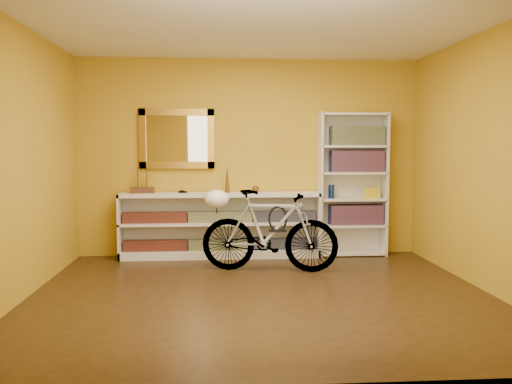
{
  "coord_description": "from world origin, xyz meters",
  "views": [
    {
      "loc": [
        -0.41,
        -5.1,
        1.44
      ],
      "look_at": [
        0.0,
        0.7,
        0.95
      ],
      "focal_mm": 37.4,
      "sensor_mm": 36.0,
      "label": 1
    }
  ],
  "objects": [
    {
      "name": "book_row_c",
      "position": [
        1.41,
        1.84,
        1.59
      ],
      "size": [
        0.7,
        0.22,
        0.25
      ],
      "primitive_type": "cube",
      "color": "#1B515F",
      "rests_on": "bookcase"
    },
    {
      "name": "wall_socket",
      "position": [
        0.9,
        1.99,
        0.25
      ],
      "size": [
        0.09,
        0.02,
        0.09
      ],
      "primitive_type": "cube",
      "color": "silver",
      "rests_on": "back_wall"
    },
    {
      "name": "u_lock",
      "position": [
        0.27,
        0.95,
        0.62
      ],
      "size": [
        0.22,
        0.02,
        0.22
      ],
      "primitive_type": "torus",
      "rotation": [
        1.57,
        0.0,
        0.0
      ],
      "color": "black",
      "rests_on": "bicycle"
    },
    {
      "name": "bookcase",
      "position": [
        1.36,
        1.84,
        0.95
      ],
      "size": [
        0.9,
        0.3,
        1.9
      ],
      "primitive_type": null,
      "color": "silver",
      "rests_on": "floor"
    },
    {
      "name": "left_wall",
      "position": [
        -2.25,
        0.0,
        1.3
      ],
      "size": [
        0.01,
        4.0,
        2.6
      ],
      "primitive_type": "cube",
      "color": "#B68B1B",
      "rests_on": "ground"
    },
    {
      "name": "back_wall",
      "position": [
        0.0,
        2.0,
        1.3
      ],
      "size": [
        4.5,
        0.01,
        2.6
      ],
      "primitive_type": "cube",
      "color": "#B68B1B",
      "rests_on": "ground"
    },
    {
      "name": "floor",
      "position": [
        0.0,
        0.0,
        -0.01
      ],
      "size": [
        4.5,
        4.0,
        0.01
      ],
      "primitive_type": "cube",
      "color": "black",
      "rests_on": "ground"
    },
    {
      "name": "helmet",
      "position": [
        -0.43,
        1.09,
        0.84
      ],
      "size": [
        0.29,
        0.28,
        0.22
      ],
      "primitive_type": "ellipsoid",
      "color": "white",
      "rests_on": "bicycle"
    },
    {
      "name": "model_ship",
      "position": [
        -1.38,
        1.81,
        1.03
      ],
      "size": [
        0.32,
        0.16,
        0.36
      ],
      "primitive_type": null,
      "rotation": [
        0.0,
        0.0,
        0.18
      ],
      "color": "#3D1F11",
      "rests_on": "console_unit"
    },
    {
      "name": "bicycle",
      "position": [
        0.18,
        0.97,
        0.48
      ],
      "size": [
        0.71,
        1.67,
        0.95
      ],
      "primitive_type": "imported",
      "rotation": [
        0.0,
        0.0,
        1.38
      ],
      "color": "silver",
      "rests_on": "floor"
    },
    {
      "name": "bronze_ornament",
      "position": [
        -0.3,
        1.81,
        1.03
      ],
      "size": [
        0.06,
        0.06,
        0.36
      ],
      "primitive_type": "cone",
      "color": "brown",
      "rests_on": "console_unit"
    },
    {
      "name": "red_tin",
      "position": [
        1.16,
        1.87,
        1.56
      ],
      "size": [
        0.17,
        0.17,
        0.18
      ],
      "primitive_type": "cube",
      "rotation": [
        0.0,
        0.0,
        -0.21
      ],
      "color": "maroon",
      "rests_on": "bookcase"
    },
    {
      "name": "travel_mug",
      "position": [
        1.08,
        1.82,
        0.85
      ],
      "size": [
        0.08,
        0.08,
        0.18
      ],
      "primitive_type": "cylinder",
      "color": "navy",
      "rests_on": "bookcase"
    },
    {
      "name": "right_wall",
      "position": [
        2.25,
        0.0,
        1.3
      ],
      "size": [
        0.01,
        4.0,
        2.6
      ],
      "primitive_type": "cube",
      "color": "#B68B1B",
      "rests_on": "ground"
    },
    {
      "name": "console_unit",
      "position": [
        -0.39,
        1.81,
        0.42
      ],
      "size": [
        2.6,
        0.35,
        0.85
      ],
      "primitive_type": null,
      "color": "silver",
      "rests_on": "floor"
    },
    {
      "name": "book_row_a",
      "position": [
        1.41,
        1.84,
        0.55
      ],
      "size": [
        0.7,
        0.22,
        0.26
      ],
      "primitive_type": "cube",
      "color": "maroon",
      "rests_on": "bookcase"
    },
    {
      "name": "cd_row_lower",
      "position": [
        -0.39,
        1.79,
        0.17
      ],
      "size": [
        2.5,
        0.13,
        0.14
      ],
      "primitive_type": "cube",
      "color": "black",
      "rests_on": "console_unit"
    },
    {
      "name": "decorative_orb",
      "position": [
        0.08,
        1.81,
        0.89
      ],
      "size": [
        0.09,
        0.09,
        0.09
      ],
      "primitive_type": "sphere",
      "color": "brown",
      "rests_on": "console_unit"
    },
    {
      "name": "ceiling",
      "position": [
        0.0,
        0.0,
        2.6
      ],
      "size": [
        4.5,
        4.0,
        0.01
      ],
      "primitive_type": "cube",
      "color": "silver",
      "rests_on": "ground"
    },
    {
      "name": "gilt_mirror",
      "position": [
        -0.95,
        1.97,
        1.55
      ],
      "size": [
        0.98,
        0.06,
        0.78
      ],
      "primitive_type": "cube",
      "color": "#8D6119",
      "rests_on": "back_wall"
    },
    {
      "name": "book_row_b",
      "position": [
        1.41,
        1.84,
        1.25
      ],
      "size": [
        0.7,
        0.22,
        0.28
      ],
      "primitive_type": "cube",
      "color": "maroon",
      "rests_on": "bookcase"
    },
    {
      "name": "cd_row_upper",
      "position": [
        -0.39,
        1.79,
        0.54
      ],
      "size": [
        2.5,
        0.13,
        0.14
      ],
      "primitive_type": "cube",
      "color": "navy",
      "rests_on": "console_unit"
    },
    {
      "name": "toy_car",
      "position": [
        -0.87,
        1.81,
        0.85
      ],
      "size": [
        0.0,
        0.0,
        0.0
      ],
      "primitive_type": "imported",
      "rotation": [
        0.0,
        0.0,
        1.62
      ],
      "color": "black",
      "rests_on": "console_unit"
    },
    {
      "name": "yellow_bag",
      "position": [
        1.61,
        1.8,
        0.84
      ],
      "size": [
        0.2,
        0.16,
        0.14
      ],
      "primitive_type": "cube",
      "rotation": [
        0.0,
        0.0,
        0.21
      ],
      "color": "yellow",
      "rests_on": "bookcase"
    }
  ]
}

